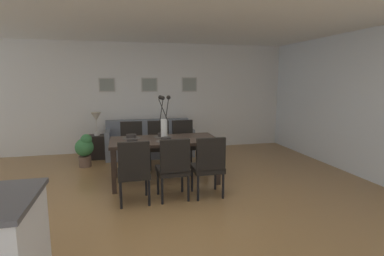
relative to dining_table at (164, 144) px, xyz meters
The scene contains 27 objects.
ground_plane 1.05m from the dining_table, 101.50° to the right, with size 9.00×9.00×0.00m, color olive.
back_wall_panel 2.54m from the dining_table, 93.81° to the left, with size 9.00×0.10×2.60m, color silver.
side_window_wall 3.57m from the dining_table, ahead, with size 0.10×6.30×2.60m, color white.
ceiling_panel 2.03m from the dining_table, 112.12° to the right, with size 9.00×7.20×0.08m, color white.
dining_table is the anchor object (origin of this frame).
dining_chair_near_left 1.04m from the dining_table, 122.66° to the right, with size 0.45×0.45×0.92m.
dining_chair_near_right 1.02m from the dining_table, 120.90° to the left, with size 0.47×0.47×0.92m.
dining_chair_far_left 0.86m from the dining_table, 89.41° to the right, with size 0.46×0.46×0.92m.
dining_chair_far_right 0.87m from the dining_table, 89.12° to the left, with size 0.46×0.46×0.92m.
dining_chair_mid_left 1.02m from the dining_table, 58.20° to the right, with size 0.44×0.44×0.92m.
dining_chair_mid_right 0.99m from the dining_table, 58.09° to the left, with size 0.46×0.46×0.92m.
centerpiece_vase 0.36m from the dining_table, 55.35° to the left, with size 0.21×0.23×0.73m.
placemat_near_left 0.58m from the dining_table, 159.84° to the right, with size 0.32×0.32×0.01m, color #4C4742.
bowl_near_left 0.59m from the dining_table, 159.84° to the right, with size 0.17×0.17×0.07m.
placemat_near_right 0.58m from the dining_table, 159.84° to the left, with size 0.32×0.32×0.01m, color #4C4742.
bowl_near_right 0.59m from the dining_table, 159.84° to the left, with size 0.17×0.17×0.07m.
placemat_far_left 0.21m from the dining_table, 90.00° to the right, with size 0.32×0.32×0.01m, color #4C4742.
bowl_far_left 0.23m from the dining_table, 90.00° to the right, with size 0.17×0.17×0.07m.
placemat_far_right 0.21m from the dining_table, 90.00° to the left, with size 0.32×0.32×0.01m, color #4C4742.
bowl_far_right 0.23m from the dining_table, 90.00° to the left, with size 0.17×0.17×0.07m.
sofa 1.91m from the dining_table, 92.37° to the left, with size 1.95×0.84×0.80m.
side_table 2.25m from the dining_table, 123.74° to the left, with size 0.36×0.36×0.52m, color black.
table_lamp 2.22m from the dining_table, 123.74° to the left, with size 0.22×0.22×0.51m.
framed_picture_left 2.75m from the dining_table, 112.63° to the left, with size 0.37×0.03×0.33m.
framed_picture_center 2.56m from the dining_table, 90.00° to the left, with size 0.39×0.03×0.34m.
framed_picture_right 2.75m from the dining_table, 67.37° to the left, with size 0.38×0.03×0.36m.
potted_plant 1.90m from the dining_table, 139.59° to the left, with size 0.36×0.36×0.67m.
Camera 1 is at (-0.54, -4.10, 1.74)m, focal length 27.78 mm.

